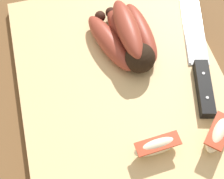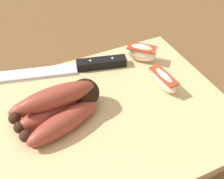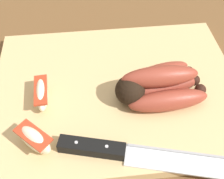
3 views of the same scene
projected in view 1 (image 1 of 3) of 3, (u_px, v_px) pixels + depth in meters
ground_plane at (112, 84)px, 0.57m from camera, size 6.00×6.00×0.00m
cutting_board at (122, 83)px, 0.56m from camera, size 0.44×0.34×0.02m
banana_bunch at (127, 38)px, 0.56m from camera, size 0.16×0.12×0.07m
chefs_knife at (200, 64)px, 0.56m from camera, size 0.28×0.10×0.02m
apple_wedge_near at (217, 134)px, 0.48m from camera, size 0.06×0.06×0.04m
apple_wedge_middle at (157, 146)px, 0.47m from camera, size 0.03×0.07×0.03m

